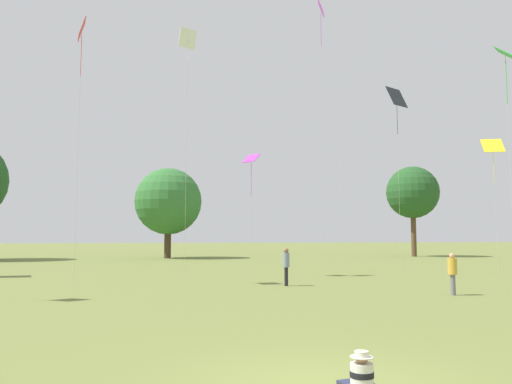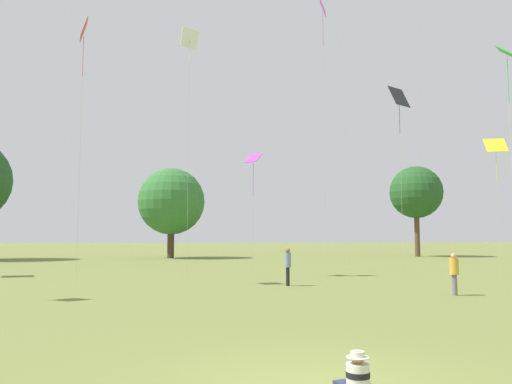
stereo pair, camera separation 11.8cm
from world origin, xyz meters
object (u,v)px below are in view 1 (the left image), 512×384
Objects in this scene: seated_toddler at (361,375)px; person_standing_3 at (286,263)px; distant_tree_0 at (168,201)px; distant_tree_2 at (413,193)px; kite_5 at (251,162)px; kite_7 at (82,38)px; person_standing_2 at (452,270)px; kite_8 at (397,100)px; kite_3 at (321,23)px; kite_4 at (506,65)px; kite_2 at (187,46)px; kite_9 at (493,148)px.

seated_toddler is 14.96m from person_standing_3.
distant_tree_2 is (25.88, -0.23, 1.23)m from distant_tree_0.
kite_5 is 10.54m from kite_7.
kite_5 reaches higher than person_standing_2.
seated_toddler is 23.94m from kite_8.
kite_3 is at bearing 96.31° from person_standing_3.
kite_5 is at bearing 124.46° from kite_4.
kite_3 reaches higher than kite_8.
kite_3 is (5.28, 18.82, 13.74)m from seated_toddler.
kite_5 is at bearing -69.93° from person_standing_2.
kite_7 is 17.23m from kite_8.
kite_3 reaches higher than distant_tree_2.
distant_tree_0 is (-1.13, 23.20, -7.02)m from kite_2.
kite_4 is 11.23m from kite_9.
person_standing_2 is at bearing -98.72° from kite_3.
kite_3 reaches higher than kite_5.
person_standing_3 is 13.91m from kite_3.
person_standing_3 is 29.31m from distant_tree_0.
person_standing_2 is at bearing 39.57° from seated_toddler.
kite_8 is 1.21× the size of distant_tree_0.
kite_2 is at bearing 172.11° from person_standing_3.
distant_tree_2 reaches higher than kite_9.
seated_toddler is 0.36× the size of person_standing_3.
distant_tree_0 is at bearing 84.75° from kite_3.
kite_7 reaches higher than person_standing_3.
kite_7 is 1.36× the size of distant_tree_0.
kite_7 is (-4.91, -3.74, -1.39)m from kite_2.
kite_7 is at bearing 99.08° from seated_toddler.
kite_4 is at bearing -71.68° from distant_tree_0.
kite_9 is (21.44, 1.22, -4.27)m from kite_7.
kite_8 is 1.43× the size of kite_9.
kite_5 is 9.20m from kite_8.
seated_toddler is at bearing -117.89° from distant_tree_2.
seated_toddler is 23.89m from kite_3.
distant_tree_2 is (17.45, 24.13, -7.15)m from kite_3.
kite_7 is (-12.20, -2.58, -2.74)m from kite_3.
person_standing_3 is at bearing -150.59° from kite_3.
kite_2 is at bearing -137.13° from distant_tree_2.
kite_9 is at bearing 79.06° from kite_5.
distant_tree_2 is at bearing -0.51° from distant_tree_0.
person_standing_2 is at bearing -114.84° from distant_tree_2.
person_standing_2 is 15.73m from kite_3.
person_standing_3 is 0.15× the size of kite_8.
kite_7 reaches higher than distant_tree_0.
kite_3 reaches higher than seated_toddler.
distant_tree_2 is (20.43, 28.19, 5.82)m from person_standing_3.
person_standing_2 is at bearing 100.12° from kite_7.
kite_7 is (-15.41, 8.21, 3.21)m from kite_4.
person_standing_3 is at bearing -104.65° from kite_9.
kite_3 is 1.26× the size of kite_7.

